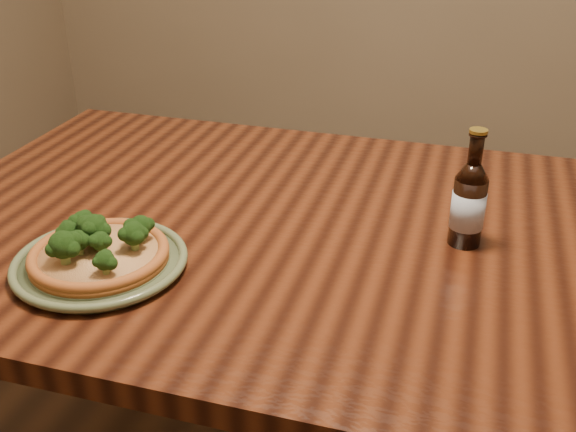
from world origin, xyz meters
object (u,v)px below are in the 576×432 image
(table, at_px, (361,280))
(pizza, at_px, (98,251))
(beer_bottle, at_px, (469,203))
(plate, at_px, (100,262))

(table, relative_size, pizza, 7.50)
(beer_bottle, bearing_deg, pizza, -160.80)
(plate, height_order, beer_bottle, beer_bottle)
(beer_bottle, bearing_deg, table, -179.83)
(pizza, xyz_separation_m, beer_bottle, (0.53, 0.24, 0.04))
(plate, bearing_deg, beer_bottle, 24.13)
(table, bearing_deg, plate, -148.71)
(beer_bottle, bearing_deg, plate, -160.70)
(table, distance_m, beer_bottle, 0.23)
(table, xyz_separation_m, beer_bottle, (0.16, 0.01, 0.17))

